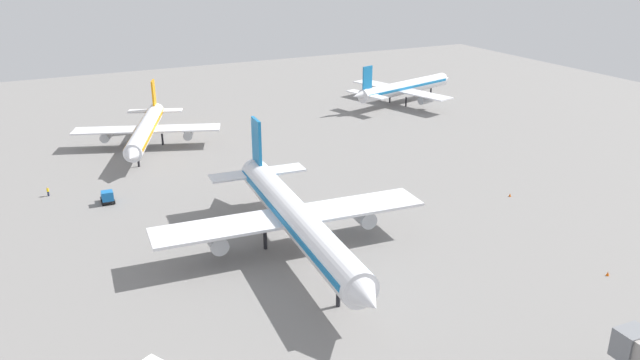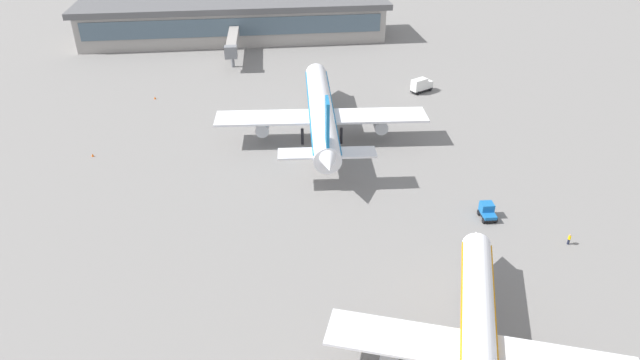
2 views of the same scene
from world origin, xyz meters
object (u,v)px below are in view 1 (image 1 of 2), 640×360
at_px(airplane_taxiing, 146,129).
at_px(safety_cone_mid_apron, 510,195).
at_px(airplane_distant, 404,88).
at_px(baggage_tug, 107,197).
at_px(safety_cone_near_gate, 608,274).
at_px(ground_crew_worker, 48,192).
at_px(airplane_at_gate, 295,218).

bearing_deg(airplane_taxiing, safety_cone_mid_apron, 62.67).
xyz_separation_m(airplane_distant, safety_cone_mid_apron, (-21.14, -66.32, -4.15)).
bearing_deg(baggage_tug, airplane_distant, 116.21).
xyz_separation_m(safety_cone_near_gate, safety_cone_mid_apron, (7.80, 27.47, 0.00)).
distance_m(airplane_taxiing, safety_cone_near_gate, 94.83).
bearing_deg(airplane_distant, safety_cone_mid_apron, -123.36).
distance_m(ground_crew_worker, safety_cone_near_gate, 91.61).
relative_size(airplane_at_gate, ground_crew_worker, 30.20).
relative_size(airplane_taxiing, airplane_distant, 0.97).
bearing_deg(safety_cone_near_gate, airplane_at_gate, 144.79).
relative_size(airplane_taxiing, safety_cone_near_gate, 63.54).
bearing_deg(safety_cone_near_gate, baggage_tug, 135.37).
distance_m(airplane_at_gate, baggage_tug, 38.17).
height_order(airplane_distant, baggage_tug, airplane_distant).
height_order(airplane_distant, safety_cone_near_gate, airplane_distant).
bearing_deg(safety_cone_near_gate, airplane_taxiing, 117.67).
height_order(baggage_tug, safety_cone_near_gate, baggage_tug).
bearing_deg(safety_cone_mid_apron, ground_crew_worker, 153.60).
relative_size(airplane_taxiing, safety_cone_mid_apron, 63.54).
bearing_deg(safety_cone_near_gate, airplane_distant, 72.85).
relative_size(ground_crew_worker, safety_cone_mid_apron, 2.78).
distance_m(airplane_taxiing, airplane_distant, 73.60).
relative_size(airplane_at_gate, airplane_taxiing, 1.32).
relative_size(airplane_distant, baggage_tug, 12.06).
relative_size(airplane_at_gate, airplane_distant, 1.28).
bearing_deg(airplane_distant, ground_crew_worker, -178.15).
height_order(airplane_distant, ground_crew_worker, airplane_distant).
xyz_separation_m(airplane_taxiing, safety_cone_mid_apron, (51.79, -56.44, -4.07)).
relative_size(safety_cone_near_gate, safety_cone_mid_apron, 1.00).
height_order(airplane_at_gate, baggage_tug, airplane_at_gate).
distance_m(baggage_tug, ground_crew_worker, 12.05).
bearing_deg(airplane_taxiing, airplane_distant, 117.84).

